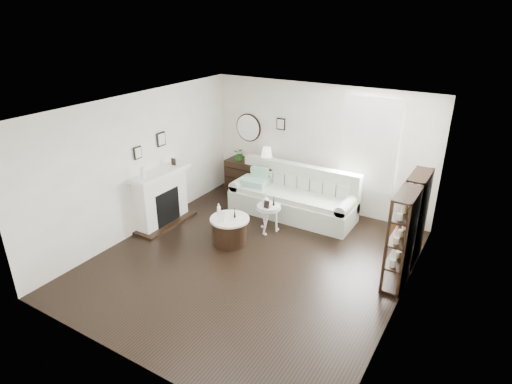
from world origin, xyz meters
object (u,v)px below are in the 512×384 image
Objects in this scene: sofa at (294,199)px; dresser at (253,179)px; pedestal_table at (269,208)px; drum_table at (230,230)px.

sofa reaches higher than dresser.
pedestal_table is at bearing -48.70° from dresser.
pedestal_table is (0.42, 0.74, 0.27)m from drum_table.
pedestal_table is (-0.06, -0.98, 0.18)m from sofa.
sofa is 1.00m from pedestal_table.
sofa is at bearing -17.06° from dresser.
sofa reaches higher than drum_table.
sofa is 3.64× the size of drum_table.
dresser is 2.20× the size of pedestal_table.
drum_table is at bearing -105.52° from sofa.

